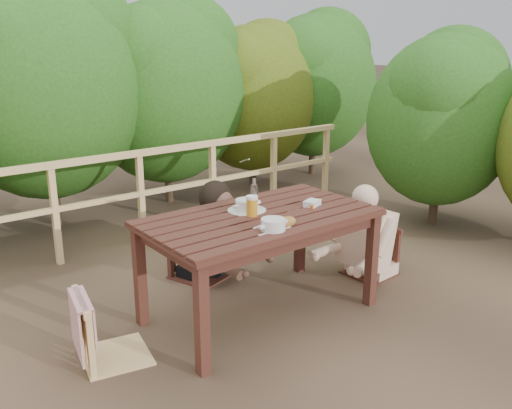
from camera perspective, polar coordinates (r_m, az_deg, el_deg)
ground at (r=4.60m, az=0.39°, el=-10.94°), size 60.00×60.00×0.00m
table at (r=4.42m, az=0.40°, el=-6.26°), size 1.76×0.99×0.82m
chair_left at (r=3.95m, az=-14.45°, el=-8.95°), size 0.54×0.54×0.93m
chair_far at (r=5.11m, az=-5.55°, el=-2.10°), size 0.61×0.61×0.98m
chair_right at (r=5.26m, az=11.61°, el=-2.71°), size 0.44×0.44×0.83m
woman at (r=5.06m, az=-5.74°, el=0.22°), size 0.75×0.84×1.40m
diner_right at (r=5.18m, az=12.02°, el=0.59°), size 0.75×0.63×1.45m
railing at (r=6.00m, az=-11.56°, el=0.66°), size 5.60×0.10×1.01m
hedge_row at (r=7.03m, az=-13.82°, el=14.42°), size 6.60×1.60×3.80m
shrub_side at (r=6.52m, az=24.26°, el=9.30°), size 1.40×2.20×2.90m
soup_near at (r=3.93m, az=1.75°, el=-2.14°), size 0.29×0.29×0.10m
soup_far at (r=4.38m, az=-0.93°, el=-0.14°), size 0.30×0.30×0.10m
bread_roll at (r=4.05m, az=3.24°, el=-1.75°), size 0.13×0.10×0.08m
beer_glass at (r=4.23m, az=-0.42°, el=-0.25°), size 0.09×0.09×0.17m
bottle at (r=4.44m, az=-0.19°, el=1.10°), size 0.06×0.06×0.25m
butter_tub at (r=4.51m, az=5.70°, el=0.04°), size 0.17×0.14×0.06m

